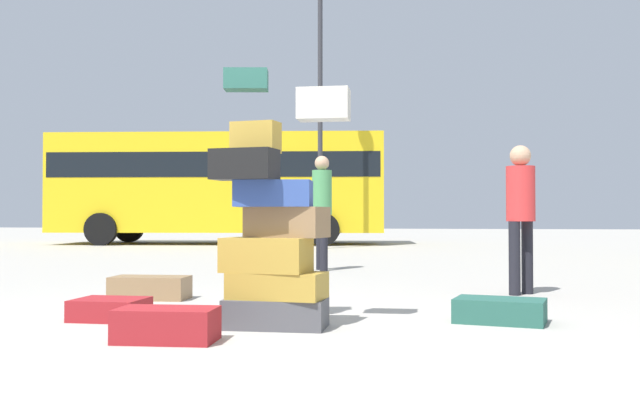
{
  "coord_description": "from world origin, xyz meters",
  "views": [
    {
      "loc": [
        1.45,
        -4.79,
        0.83
      ],
      "look_at": [
        0.27,
        2.32,
        0.99
      ],
      "focal_mm": 39.83,
      "sensor_mm": 36.0,
      "label": 1
    }
  ],
  "objects_px": {
    "suitcase_maroon_right_side": "(167,325)",
    "person_tourist_with_camera": "(322,202)",
    "parked_bus": "(220,181)",
    "suitcase_tower": "(274,231)",
    "suitcase_maroon_foreground_near": "(110,309)",
    "lamp_post": "(320,77)",
    "person_bearded_onlooker": "(521,206)",
    "suitcase_teal_white_trunk": "(500,311)",
    "suitcase_brown_behind_tower": "(150,288)"
  },
  "relations": [
    {
      "from": "suitcase_maroon_right_side",
      "to": "person_tourist_with_camera",
      "type": "height_order",
      "value": "person_tourist_with_camera"
    },
    {
      "from": "person_tourist_with_camera",
      "to": "parked_bus",
      "type": "xyz_separation_m",
      "value": [
        -4.57,
        9.38,
        0.8
      ]
    },
    {
      "from": "suitcase_tower",
      "to": "parked_bus",
      "type": "relative_size",
      "value": 0.2
    },
    {
      "from": "suitcase_maroon_foreground_near",
      "to": "person_tourist_with_camera",
      "type": "xyz_separation_m",
      "value": [
        0.84,
        5.31,
        0.95
      ]
    },
    {
      "from": "lamp_post",
      "to": "suitcase_tower",
      "type": "bearing_deg",
      "value": -82.16
    },
    {
      "from": "suitcase_maroon_right_side",
      "to": "suitcase_maroon_foreground_near",
      "type": "bearing_deg",
      "value": 130.28
    },
    {
      "from": "suitcase_maroon_foreground_near",
      "to": "suitcase_maroon_right_side",
      "type": "distance_m",
      "value": 1.18
    },
    {
      "from": "parked_bus",
      "to": "suitcase_maroon_foreground_near",
      "type": "bearing_deg",
      "value": -82.7
    },
    {
      "from": "person_bearded_onlooker",
      "to": "person_tourist_with_camera",
      "type": "distance_m",
      "value": 3.9
    },
    {
      "from": "suitcase_maroon_foreground_near",
      "to": "suitcase_teal_white_trunk",
      "type": "xyz_separation_m",
      "value": [
        3.04,
        0.36,
        0.01
      ]
    },
    {
      "from": "suitcase_brown_behind_tower",
      "to": "suitcase_tower",
      "type": "bearing_deg",
      "value": -46.08
    },
    {
      "from": "suitcase_maroon_right_side",
      "to": "suitcase_teal_white_trunk",
      "type": "bearing_deg",
      "value": 25.24
    },
    {
      "from": "suitcase_teal_white_trunk",
      "to": "suitcase_tower",
      "type": "bearing_deg",
      "value": -150.83
    },
    {
      "from": "suitcase_tower",
      "to": "suitcase_brown_behind_tower",
      "type": "height_order",
      "value": "suitcase_tower"
    },
    {
      "from": "suitcase_brown_behind_tower",
      "to": "parked_bus",
      "type": "height_order",
      "value": "parked_bus"
    },
    {
      "from": "suitcase_maroon_right_side",
      "to": "lamp_post",
      "type": "distance_m",
      "value": 13.66
    },
    {
      "from": "suitcase_teal_white_trunk",
      "to": "person_tourist_with_camera",
      "type": "bearing_deg",
      "value": 126.48
    },
    {
      "from": "suitcase_teal_white_trunk",
      "to": "person_tourist_with_camera",
      "type": "height_order",
      "value": "person_tourist_with_camera"
    },
    {
      "from": "suitcase_maroon_foreground_near",
      "to": "lamp_post",
      "type": "relative_size",
      "value": 0.08
    },
    {
      "from": "suitcase_teal_white_trunk",
      "to": "lamp_post",
      "type": "height_order",
      "value": "lamp_post"
    },
    {
      "from": "suitcase_maroon_foreground_near",
      "to": "person_bearded_onlooker",
      "type": "height_order",
      "value": "person_bearded_onlooker"
    },
    {
      "from": "suitcase_maroon_right_side",
      "to": "parked_bus",
      "type": "bearing_deg",
      "value": 103.02
    },
    {
      "from": "suitcase_brown_behind_tower",
      "to": "person_bearded_onlooker",
      "type": "relative_size",
      "value": 0.48
    },
    {
      "from": "suitcase_tower",
      "to": "suitcase_maroon_right_side",
      "type": "xyz_separation_m",
      "value": [
        -0.56,
        -0.71,
        -0.6
      ]
    },
    {
      "from": "person_bearded_onlooker",
      "to": "parked_bus",
      "type": "height_order",
      "value": "parked_bus"
    },
    {
      "from": "suitcase_maroon_right_side",
      "to": "suitcase_teal_white_trunk",
      "type": "height_order",
      "value": "suitcase_maroon_right_side"
    },
    {
      "from": "suitcase_teal_white_trunk",
      "to": "person_bearded_onlooker",
      "type": "distance_m",
      "value": 2.24
    },
    {
      "from": "suitcase_maroon_foreground_near",
      "to": "suitcase_brown_behind_tower",
      "type": "relative_size",
      "value": 0.72
    },
    {
      "from": "suitcase_tower",
      "to": "person_bearded_onlooker",
      "type": "bearing_deg",
      "value": 50.98
    },
    {
      "from": "suitcase_brown_behind_tower",
      "to": "suitcase_maroon_right_side",
      "type": "xyz_separation_m",
      "value": [
        1.06,
        -2.23,
        -0.0
      ]
    },
    {
      "from": "suitcase_maroon_foreground_near",
      "to": "parked_bus",
      "type": "xyz_separation_m",
      "value": [
        -3.73,
        14.69,
        1.75
      ]
    },
    {
      "from": "suitcase_brown_behind_tower",
      "to": "person_bearded_onlooker",
      "type": "distance_m",
      "value": 3.9
    },
    {
      "from": "suitcase_brown_behind_tower",
      "to": "person_tourist_with_camera",
      "type": "bearing_deg",
      "value": 71.76
    },
    {
      "from": "suitcase_maroon_right_side",
      "to": "person_bearded_onlooker",
      "type": "relative_size",
      "value": 0.41
    },
    {
      "from": "person_bearded_onlooker",
      "to": "parked_bus",
      "type": "relative_size",
      "value": 0.16
    },
    {
      "from": "parked_bus",
      "to": "lamp_post",
      "type": "distance_m",
      "value": 4.94
    },
    {
      "from": "suitcase_brown_behind_tower",
      "to": "person_tourist_with_camera",
      "type": "relative_size",
      "value": 0.43
    },
    {
      "from": "suitcase_maroon_foreground_near",
      "to": "suitcase_maroon_right_side",
      "type": "relative_size",
      "value": 0.83
    },
    {
      "from": "suitcase_maroon_right_side",
      "to": "lamp_post",
      "type": "xyz_separation_m",
      "value": [
        -1.13,
        12.95,
        4.18
      ]
    },
    {
      "from": "suitcase_brown_behind_tower",
      "to": "suitcase_maroon_right_side",
      "type": "height_order",
      "value": "suitcase_brown_behind_tower"
    },
    {
      "from": "suitcase_tower",
      "to": "suitcase_maroon_foreground_near",
      "type": "relative_size",
      "value": 3.62
    },
    {
      "from": "suitcase_tower",
      "to": "person_bearded_onlooker",
      "type": "height_order",
      "value": "suitcase_tower"
    },
    {
      "from": "suitcase_teal_white_trunk",
      "to": "parked_bus",
      "type": "xyz_separation_m",
      "value": [
        -6.77,
        14.33,
        1.74
      ]
    },
    {
      "from": "suitcase_teal_white_trunk",
      "to": "suitcase_maroon_foreground_near",
      "type": "bearing_deg",
      "value": -160.81
    },
    {
      "from": "suitcase_teal_white_trunk",
      "to": "parked_bus",
      "type": "height_order",
      "value": "parked_bus"
    },
    {
      "from": "suitcase_maroon_foreground_near",
      "to": "lamp_post",
      "type": "distance_m",
      "value": 12.81
    },
    {
      "from": "suitcase_brown_behind_tower",
      "to": "parked_bus",
      "type": "xyz_separation_m",
      "value": [
        -3.48,
        13.32,
        1.72
      ]
    },
    {
      "from": "suitcase_brown_behind_tower",
      "to": "parked_bus",
      "type": "bearing_deg",
      "value": 101.79
    },
    {
      "from": "suitcase_tower",
      "to": "suitcase_brown_behind_tower",
      "type": "xyz_separation_m",
      "value": [
        -1.61,
        1.52,
        -0.6
      ]
    },
    {
      "from": "suitcase_brown_behind_tower",
      "to": "person_bearded_onlooker",
      "type": "xyz_separation_m",
      "value": [
        3.68,
        1.03,
        0.82
      ]
    }
  ]
}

